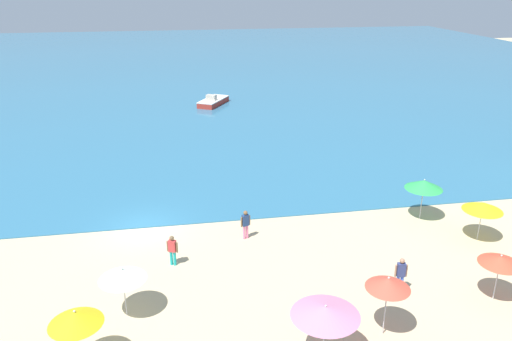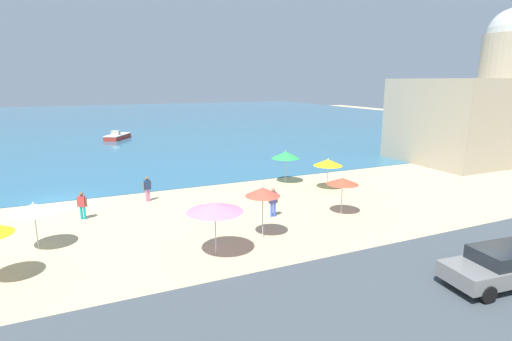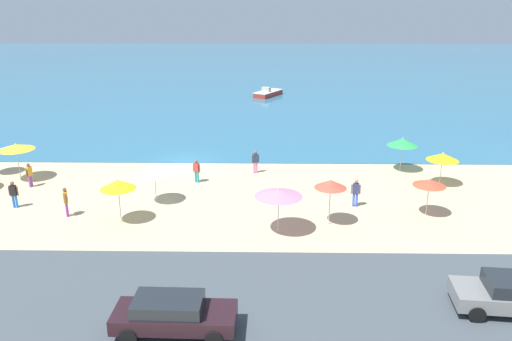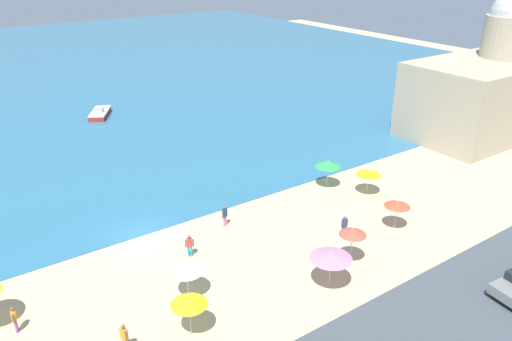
{
  "view_description": "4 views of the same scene",
  "coord_description": "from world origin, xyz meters",
  "px_view_note": "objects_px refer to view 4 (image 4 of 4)",
  "views": [
    {
      "loc": [
        1.93,
        -25.51,
        13.15
      ],
      "look_at": [
        6.83,
        2.54,
        2.03
      ],
      "focal_mm": 35.0,
      "sensor_mm": 36.0,
      "label": 1
    },
    {
      "loc": [
        1.67,
        -27.42,
        7.56
      ],
      "look_at": [
        13.13,
        -2.02,
        1.3
      ],
      "focal_mm": 28.0,
      "sensor_mm": 36.0,
      "label": 2
    },
    {
      "loc": [
        6.08,
        -35.45,
        11.5
      ],
      "look_at": [
        5.57,
        -5.94,
        1.47
      ],
      "focal_mm": 35.0,
      "sensor_mm": 36.0,
      "label": 3
    },
    {
      "loc": [
        -10.48,
        -29.05,
        18.52
      ],
      "look_at": [
        10.22,
        0.82,
        2.08
      ],
      "focal_mm": 35.0,
      "sensor_mm": 36.0,
      "label": 4
    }
  ],
  "objects_px": {
    "beach_umbrella_5": "(353,232)",
    "bather_3": "(344,225)",
    "beach_umbrella_6": "(328,164)",
    "beach_umbrella_7": "(189,300)",
    "beach_umbrella_3": "(369,172)",
    "beach_umbrella_4": "(187,268)",
    "bather_2": "(124,337)",
    "bather_0": "(14,318)",
    "bather_1": "(190,245)",
    "bather_4": "(225,215)",
    "beach_umbrella_2": "(397,204)",
    "beach_umbrella_0": "(331,256)",
    "harbor_fortress": "(484,88)",
    "skiff_nearshore": "(100,113)"
  },
  "relations": [
    {
      "from": "bather_3",
      "to": "bather_4",
      "type": "bearing_deg",
      "value": 135.16
    },
    {
      "from": "beach_umbrella_0",
      "to": "harbor_fortress",
      "type": "xyz_separation_m",
      "value": [
        31.3,
        10.89,
        2.76
      ]
    },
    {
      "from": "beach_umbrella_6",
      "to": "bather_1",
      "type": "xyz_separation_m",
      "value": [
        -14.21,
        -2.58,
        -1.27
      ]
    },
    {
      "from": "beach_umbrella_0",
      "to": "bather_0",
      "type": "distance_m",
      "value": 17.33
    },
    {
      "from": "bather_4",
      "to": "harbor_fortress",
      "type": "height_order",
      "value": "harbor_fortress"
    },
    {
      "from": "bather_1",
      "to": "beach_umbrella_0",
      "type": "bearing_deg",
      "value": -55.27
    },
    {
      "from": "skiff_nearshore",
      "to": "bather_2",
      "type": "bearing_deg",
      "value": -107.02
    },
    {
      "from": "bather_4",
      "to": "beach_umbrella_4",
      "type": "bearing_deg",
      "value": -136.64
    },
    {
      "from": "beach_umbrella_2",
      "to": "bather_1",
      "type": "distance_m",
      "value": 14.69
    },
    {
      "from": "beach_umbrella_3",
      "to": "beach_umbrella_7",
      "type": "distance_m",
      "value": 20.4
    },
    {
      "from": "beach_umbrella_2",
      "to": "bather_1",
      "type": "height_order",
      "value": "beach_umbrella_2"
    },
    {
      "from": "beach_umbrella_2",
      "to": "skiff_nearshore",
      "type": "relative_size",
      "value": 0.45
    },
    {
      "from": "beach_umbrella_4",
      "to": "bather_2",
      "type": "bearing_deg",
      "value": -155.17
    },
    {
      "from": "bather_3",
      "to": "harbor_fortress",
      "type": "height_order",
      "value": "harbor_fortress"
    },
    {
      "from": "bather_4",
      "to": "beach_umbrella_7",
      "type": "bearing_deg",
      "value": -130.58
    },
    {
      "from": "beach_umbrella_0",
      "to": "beach_umbrella_2",
      "type": "height_order",
      "value": "beach_umbrella_0"
    },
    {
      "from": "bather_1",
      "to": "bather_3",
      "type": "xyz_separation_m",
      "value": [
        9.88,
        -3.98,
        0.06
      ]
    },
    {
      "from": "beach_umbrella_2",
      "to": "harbor_fortress",
      "type": "xyz_separation_m",
      "value": [
        22.86,
        8.54,
        3.0
      ]
    },
    {
      "from": "beach_umbrella_5",
      "to": "skiff_nearshore",
      "type": "distance_m",
      "value": 38.73
    },
    {
      "from": "beach_umbrella_6",
      "to": "bather_1",
      "type": "relative_size",
      "value": 1.57
    },
    {
      "from": "beach_umbrella_6",
      "to": "harbor_fortress",
      "type": "distance_m",
      "value": 22.53
    },
    {
      "from": "beach_umbrella_0",
      "to": "beach_umbrella_4",
      "type": "relative_size",
      "value": 1.1
    },
    {
      "from": "beach_umbrella_0",
      "to": "skiff_nearshore",
      "type": "relative_size",
      "value": 0.5
    },
    {
      "from": "beach_umbrella_7",
      "to": "bather_2",
      "type": "xyz_separation_m",
      "value": [
        -3.25,
        0.75,
        -1.24
      ]
    },
    {
      "from": "bather_4",
      "to": "bather_1",
      "type": "bearing_deg",
      "value": -152.82
    },
    {
      "from": "beach_umbrella_2",
      "to": "bather_4",
      "type": "xyz_separation_m",
      "value": [
        -9.81,
        7.21,
        -1.06
      ]
    },
    {
      "from": "beach_umbrella_4",
      "to": "bather_3",
      "type": "height_order",
      "value": "beach_umbrella_4"
    },
    {
      "from": "beach_umbrella_0",
      "to": "beach_umbrella_3",
      "type": "height_order",
      "value": "beach_umbrella_0"
    },
    {
      "from": "beach_umbrella_6",
      "to": "beach_umbrella_7",
      "type": "xyz_separation_m",
      "value": [
        -17.55,
        -9.01,
        0.05
      ]
    },
    {
      "from": "bather_0",
      "to": "bather_2",
      "type": "xyz_separation_m",
      "value": [
        4.17,
        -4.65,
        0.07
      ]
    },
    {
      "from": "bather_1",
      "to": "harbor_fortress",
      "type": "relative_size",
      "value": 0.11
    },
    {
      "from": "beach_umbrella_0",
      "to": "bather_2",
      "type": "bearing_deg",
      "value": 170.93
    },
    {
      "from": "beach_umbrella_6",
      "to": "bather_1",
      "type": "distance_m",
      "value": 14.5
    },
    {
      "from": "bather_0",
      "to": "bather_3",
      "type": "bearing_deg",
      "value": -8.13
    },
    {
      "from": "beach_umbrella_2",
      "to": "bather_0",
      "type": "bearing_deg",
      "value": 170.28
    },
    {
      "from": "beach_umbrella_5",
      "to": "bather_3",
      "type": "height_order",
      "value": "beach_umbrella_5"
    },
    {
      "from": "beach_umbrella_5",
      "to": "harbor_fortress",
      "type": "xyz_separation_m",
      "value": [
        28.51,
        9.83,
        2.65
      ]
    },
    {
      "from": "beach_umbrella_7",
      "to": "bather_1",
      "type": "bearing_deg",
      "value": 62.58
    },
    {
      "from": "beach_umbrella_0",
      "to": "bather_4",
      "type": "height_order",
      "value": "beach_umbrella_0"
    },
    {
      "from": "bather_0",
      "to": "beach_umbrella_7",
      "type": "bearing_deg",
      "value": -36.08
    },
    {
      "from": "beach_umbrella_4",
      "to": "bather_4",
      "type": "distance_m",
      "value": 8.14
    },
    {
      "from": "beach_umbrella_5",
      "to": "beach_umbrella_7",
      "type": "xyz_separation_m",
      "value": [
        -11.37,
        0.07,
        -0.13
      ]
    },
    {
      "from": "beach_umbrella_0",
      "to": "bather_1",
      "type": "relative_size",
      "value": 1.57
    },
    {
      "from": "bather_4",
      "to": "harbor_fortress",
      "type": "relative_size",
      "value": 0.11
    },
    {
      "from": "beach_umbrella_6",
      "to": "bather_4",
      "type": "xyz_separation_m",
      "value": [
        -10.33,
        -0.58,
        -1.23
      ]
    },
    {
      "from": "bather_2",
      "to": "beach_umbrella_0",
      "type": "bearing_deg",
      "value": -9.07
    },
    {
      "from": "bather_0",
      "to": "bather_1",
      "type": "distance_m",
      "value": 10.8
    },
    {
      "from": "beach_umbrella_2",
      "to": "beach_umbrella_4",
      "type": "distance_m",
      "value": 15.77
    },
    {
      "from": "beach_umbrella_0",
      "to": "bather_0",
      "type": "relative_size",
      "value": 1.55
    },
    {
      "from": "bather_3",
      "to": "beach_umbrella_2",
      "type": "bearing_deg",
      "value": -18.06
    }
  ]
}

